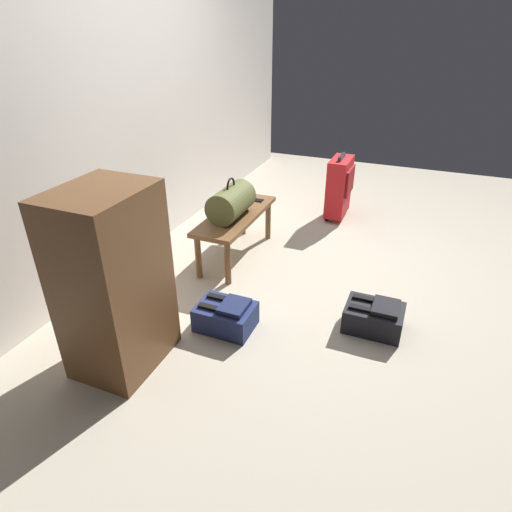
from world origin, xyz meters
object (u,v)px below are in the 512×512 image
bench (236,220)px  side_cabinet (114,282)px  duffel_bag_olive (231,202)px  suitcase_upright_red (339,186)px  backpack_dark (374,317)px  backpack_navy (226,316)px  cell_phone (255,200)px

bench → side_cabinet: size_ratio=0.91×
duffel_bag_olive → suitcase_upright_red: size_ratio=0.66×
bench → side_cabinet: 1.48m
bench → suitcase_upright_red: suitcase_upright_red is taller
suitcase_upright_red → backpack_dark: (-1.77, -0.66, -0.25)m
bench → backpack_navy: 1.05m
suitcase_upright_red → bench: bearing=152.0°
duffel_bag_olive → backpack_navy: (-0.87, -0.36, -0.44)m
bench → side_cabinet: bearing=176.9°
bench → backpack_navy: (-0.95, -0.36, -0.25)m
backpack_dark → side_cabinet: side_cabinet is taller
duffel_bag_olive → side_cabinet: side_cabinet is taller
bench → backpack_navy: size_ratio=2.63×
backpack_dark → backpack_navy: 1.00m
backpack_navy → side_cabinet: bearing=139.2°
bench → duffel_bag_olive: 0.21m
backpack_navy → side_cabinet: size_ratio=0.35×
duffel_bag_olive → suitcase_upright_red: 1.42m
cell_phone → side_cabinet: 1.81m
suitcase_upright_red → backpack_dark: suitcase_upright_red is taller
backpack_dark → side_cabinet: (-0.87, 1.37, 0.46)m
bench → suitcase_upright_red: 1.34m
suitcase_upright_red → side_cabinet: 2.74m
bench → backpack_dark: bench is taller
bench → duffel_bag_olive: size_ratio=2.27×
bench → cell_phone: 0.35m
duffel_bag_olive → cell_phone: size_ratio=3.06×
bench → side_cabinet: side_cabinet is taller
cell_phone → side_cabinet: size_ratio=0.13×
bench → duffel_bag_olive: (-0.08, 0.00, 0.19)m
bench → duffel_bag_olive: bearing=180.0°
side_cabinet → bench: bearing=-3.1°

